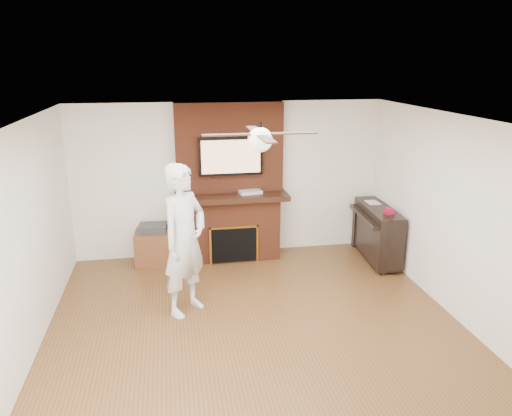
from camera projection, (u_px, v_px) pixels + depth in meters
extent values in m
cube|color=brown|center=(260.00, 343.00, 5.90)|extent=(5.36, 5.86, 0.18)
cube|color=white|center=(260.00, 114.00, 5.13)|extent=(5.36, 5.86, 0.18)
cube|color=white|center=(229.00, 178.00, 8.19)|extent=(5.36, 0.18, 2.50)
cube|color=white|center=(350.00, 403.00, 2.83)|extent=(5.36, 0.18, 2.50)
cube|color=white|center=(10.00, 251.00, 5.08)|extent=(0.18, 5.86, 2.50)
cube|color=white|center=(473.00, 223.00, 5.95)|extent=(0.18, 5.86, 2.50)
cube|color=brown|center=(232.00, 228.00, 8.09)|extent=(1.50, 0.50, 1.00)
cube|color=black|center=(232.00, 196.00, 7.90)|extent=(1.78, 0.64, 0.08)
cube|color=brown|center=(229.00, 148.00, 7.86)|extent=(1.70, 0.20, 1.42)
cube|color=black|center=(234.00, 245.00, 7.90)|extent=(0.70, 0.06, 0.55)
cube|color=#BF8C2D|center=(234.00, 228.00, 7.81)|extent=(0.78, 0.02, 0.03)
cube|color=#BF8C2D|center=(210.00, 246.00, 7.83)|extent=(0.03, 0.02, 0.61)
cube|color=#BF8C2D|center=(257.00, 244.00, 7.96)|extent=(0.03, 0.02, 0.61)
cube|color=black|center=(231.00, 156.00, 7.75)|extent=(1.00, 0.07, 0.60)
cube|color=tan|center=(231.00, 157.00, 7.72)|extent=(0.92, 0.01, 0.52)
cylinder|color=black|center=(260.00, 129.00, 5.18)|extent=(0.04, 0.04, 0.14)
sphere|color=white|center=(260.00, 140.00, 5.21)|extent=(0.26, 0.26, 0.26)
cube|color=black|center=(291.00, 133.00, 5.25)|extent=(0.55, 0.11, 0.01)
cube|color=black|center=(255.00, 130.00, 5.50)|extent=(0.11, 0.55, 0.01)
cube|color=black|center=(229.00, 135.00, 5.14)|extent=(0.55, 0.11, 0.01)
cube|color=black|center=(266.00, 139.00, 4.88)|extent=(0.11, 0.55, 0.01)
imported|color=silver|center=(184.00, 240.00, 6.19)|extent=(0.83, 0.84, 1.94)
cube|color=brown|center=(154.00, 247.00, 7.93)|extent=(0.59, 0.59, 0.53)
cube|color=#313133|center=(153.00, 228.00, 7.83)|extent=(0.45, 0.37, 0.11)
cube|color=black|center=(377.00, 232.00, 8.01)|extent=(0.49, 1.37, 0.83)
cube|color=black|center=(384.00, 252.00, 7.45)|extent=(0.06, 0.10, 0.72)
cube|color=black|center=(355.00, 227.00, 8.58)|extent=(0.06, 0.10, 0.72)
cube|color=black|center=(365.00, 216.00, 7.89)|extent=(0.24, 1.25, 0.05)
cube|color=silver|center=(373.00, 202.00, 8.13)|extent=(0.19, 0.26, 0.01)
cube|color=maroon|center=(389.00, 211.00, 7.54)|extent=(0.12, 0.12, 0.09)
cube|color=silver|center=(250.00, 192.00, 7.92)|extent=(0.38, 0.26, 0.05)
cylinder|color=#368334|center=(230.00, 258.00, 8.05)|extent=(0.07, 0.07, 0.09)
cylinder|color=#FEDFCA|center=(245.00, 257.00, 8.08)|extent=(0.09, 0.09, 0.11)
cylinder|color=#386BA9|center=(242.00, 256.00, 8.13)|extent=(0.06, 0.06, 0.09)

